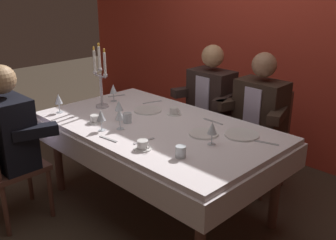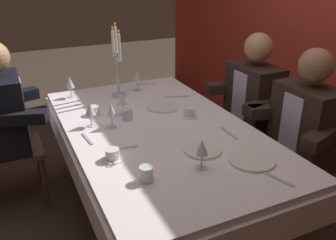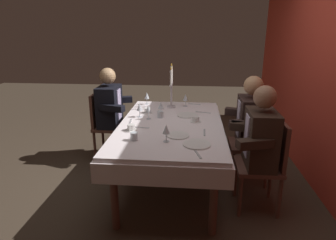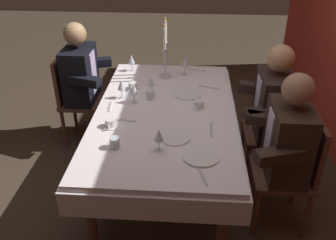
% 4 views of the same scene
% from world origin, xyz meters
% --- Properties ---
extents(ground_plane, '(12.00, 12.00, 0.00)m').
position_xyz_m(ground_plane, '(0.00, 0.00, 0.00)').
color(ground_plane, '#413428').
extents(dining_table, '(1.94, 1.14, 0.74)m').
position_xyz_m(dining_table, '(0.00, 0.00, 0.62)').
color(dining_table, white).
rests_on(dining_table, ground_plane).
extents(candelabra, '(0.19, 0.11, 0.57)m').
position_xyz_m(candelabra, '(-0.66, -0.05, 0.97)').
color(candelabra, silver).
rests_on(candelabra, dining_table).
extents(dinner_plate_0, '(0.24, 0.24, 0.01)m').
position_xyz_m(dinner_plate_0, '(-0.29, 0.17, 0.75)').
color(dinner_plate_0, white).
rests_on(dinner_plate_0, dining_table).
extents(dinner_plate_1, '(0.22, 0.22, 0.01)m').
position_xyz_m(dinner_plate_1, '(0.39, 0.10, 0.75)').
color(dinner_plate_1, white).
rests_on(dinner_plate_1, dining_table).
extents(dinner_plate_2, '(0.25, 0.25, 0.01)m').
position_xyz_m(dinner_plate_2, '(0.60, 0.28, 0.75)').
color(dinner_plate_2, white).
rests_on(dinner_plate_2, dining_table).
extents(wine_glass_0, '(0.07, 0.07, 0.16)m').
position_xyz_m(wine_glass_0, '(0.55, 0.00, 0.86)').
color(wine_glass_0, silver).
rests_on(wine_glass_0, dining_table).
extents(wine_glass_1, '(0.07, 0.07, 0.16)m').
position_xyz_m(wine_glass_1, '(-0.72, 0.13, 0.85)').
color(wine_glass_1, silver).
rests_on(wine_glass_1, dining_table).
extents(wine_glass_2, '(0.07, 0.07, 0.16)m').
position_xyz_m(wine_glass_2, '(-0.20, -0.38, 0.85)').
color(wine_glass_2, silver).
rests_on(wine_glass_2, dining_table).
extents(wine_glass_3, '(0.07, 0.07, 0.16)m').
position_xyz_m(wine_glass_3, '(-0.79, -0.39, 0.85)').
color(wine_glass_3, silver).
rests_on(wine_glass_3, dining_table).
extents(wine_glass_4, '(0.07, 0.07, 0.16)m').
position_xyz_m(wine_glass_4, '(-0.12, -0.27, 0.86)').
color(wine_glass_4, silver).
rests_on(wine_glass_4, dining_table).
extents(wine_glass_5, '(0.07, 0.07, 0.16)m').
position_xyz_m(wine_glass_5, '(-0.29, -0.14, 0.86)').
color(wine_glass_5, silver).
rests_on(wine_glass_5, dining_table).
extents(water_tumbler_0, '(0.07, 0.07, 0.08)m').
position_xyz_m(water_tumbler_0, '(0.54, -0.30, 0.78)').
color(water_tumbler_0, silver).
rests_on(water_tumbler_0, dining_table).
extents(water_tumbler_1, '(0.07, 0.07, 0.08)m').
position_xyz_m(water_tumbler_1, '(-0.19, -0.14, 0.78)').
color(water_tumbler_1, silver).
rests_on(water_tumbler_1, dining_table).
extents(coffee_cup_0, '(0.13, 0.12, 0.06)m').
position_xyz_m(coffee_cup_0, '(-0.37, -0.32, 0.77)').
color(coffee_cup_0, white).
rests_on(coffee_cup_0, dining_table).
extents(coffee_cup_1, '(0.13, 0.12, 0.06)m').
position_xyz_m(coffee_cup_1, '(0.27, -0.38, 0.77)').
color(coffee_cup_1, white).
rests_on(coffee_cup_1, dining_table).
extents(coffee_cup_2, '(0.13, 0.12, 0.06)m').
position_xyz_m(coffee_cup_2, '(-0.07, 0.27, 0.77)').
color(coffee_cup_2, white).
rests_on(coffee_cup_2, dining_table).
extents(spoon_0, '(0.17, 0.04, 0.01)m').
position_xyz_m(spoon_0, '(-0.02, -0.45, 0.74)').
color(spoon_0, '#B7B7BC').
rests_on(spoon_0, dining_table).
extents(knife_1, '(0.07, 0.19, 0.01)m').
position_xyz_m(knife_1, '(-0.44, 0.36, 0.74)').
color(knife_1, '#B7B7BC').
rests_on(knife_1, dining_table).
extents(spoon_2, '(0.07, 0.17, 0.01)m').
position_xyz_m(spoon_2, '(-0.84, 0.25, 0.74)').
color(spoon_2, '#B7B7BC').
rests_on(spoon_2, dining_table).
extents(spoon_3, '(0.04, 0.17, 0.01)m').
position_xyz_m(spoon_3, '(0.18, -0.30, 0.74)').
color(spoon_3, '#B7B7BC').
rests_on(spoon_3, dining_table).
extents(knife_4, '(0.19, 0.02, 0.01)m').
position_xyz_m(knife_4, '(0.27, 0.35, 0.74)').
color(knife_4, '#B7B7BC').
rests_on(knife_4, dining_table).
extents(knife_5, '(0.19, 0.07, 0.01)m').
position_xyz_m(knife_5, '(0.79, 0.28, 0.74)').
color(knife_5, '#B7B7BC').
rests_on(knife_5, dining_table).
extents(seated_diner_0, '(0.63, 0.48, 1.24)m').
position_xyz_m(seated_diner_0, '(-0.68, -0.89, 0.74)').
color(seated_diner_0, brown).
rests_on(seated_diner_0, ground_plane).
extents(seated_diner_1, '(0.63, 0.48, 1.24)m').
position_xyz_m(seated_diner_1, '(-0.17, 0.89, 0.74)').
color(seated_diner_1, brown).
rests_on(seated_diner_1, ground_plane).
extents(seated_diner_2, '(0.63, 0.48, 1.24)m').
position_xyz_m(seated_diner_2, '(0.37, 0.89, 0.74)').
color(seated_diner_2, brown).
rests_on(seated_diner_2, ground_plane).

